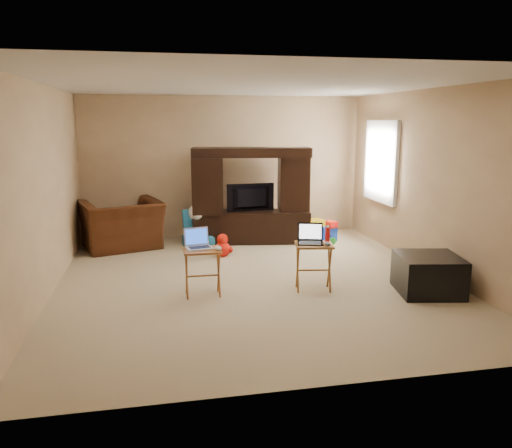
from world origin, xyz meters
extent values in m
plane|color=#C1B086|center=(0.00, 0.00, 0.00)|extent=(5.50, 5.50, 0.00)
plane|color=silver|center=(0.00, 0.00, 2.50)|extent=(5.50, 5.50, 0.00)
plane|color=tan|center=(0.00, 2.75, 1.25)|extent=(5.00, 0.00, 5.00)
plane|color=tan|center=(0.00, -2.75, 1.25)|extent=(5.00, 0.00, 5.00)
plane|color=tan|center=(-2.50, 0.00, 1.25)|extent=(0.00, 5.50, 5.50)
plane|color=tan|center=(2.50, 0.00, 1.25)|extent=(0.00, 5.50, 5.50)
plane|color=white|center=(2.48, 1.55, 1.40)|extent=(0.00, 1.20, 1.20)
cube|color=white|center=(2.46, 1.55, 1.40)|extent=(0.06, 1.14, 1.34)
cube|color=black|center=(0.37, 2.08, 0.81)|extent=(2.04, 0.77, 1.62)
imported|color=black|center=(0.37, 2.04, 0.78)|extent=(0.83, 0.18, 0.47)
imported|color=#41210D|center=(-1.79, 2.08, 0.39)|extent=(1.47, 1.37, 0.79)
cube|color=black|center=(2.01, -0.88, 0.23)|extent=(0.84, 0.84, 0.46)
cube|color=#A56828|center=(-0.70, -0.46, 0.29)|extent=(0.44, 0.36, 0.57)
cube|color=#A66428|center=(0.66, -0.52, 0.29)|extent=(0.51, 0.44, 0.59)
cube|color=#B2B1B6|center=(-0.73, -0.43, 0.69)|extent=(0.34, 0.31, 0.24)
cube|color=black|center=(0.62, -0.50, 0.71)|extent=(0.37, 0.33, 0.24)
ellipsoid|color=silver|center=(-0.52, -0.53, 0.60)|extent=(0.11, 0.13, 0.05)
ellipsoid|color=#3F3E43|center=(0.79, -0.64, 0.61)|extent=(0.09, 0.13, 0.05)
cylinder|color=red|center=(0.86, -0.44, 0.68)|extent=(0.06, 0.06, 0.18)
camera|label=1|loc=(-1.19, -6.18, 2.07)|focal=35.00mm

